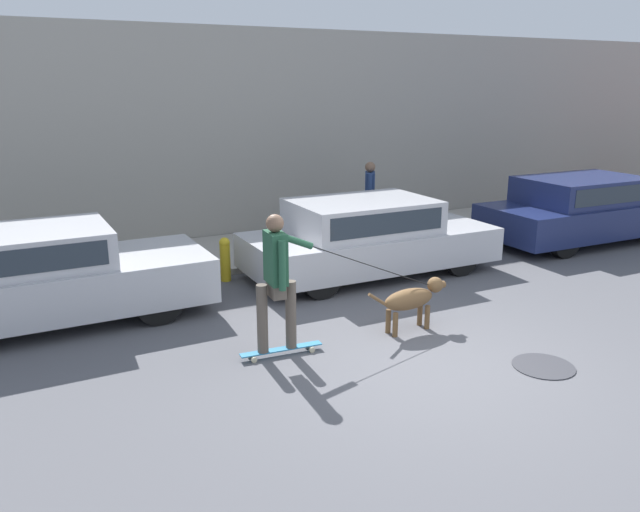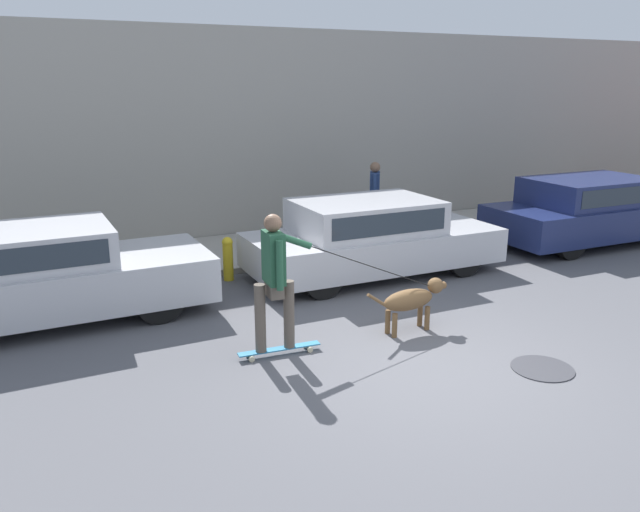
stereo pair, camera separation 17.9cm
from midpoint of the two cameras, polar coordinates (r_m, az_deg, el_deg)
ground_plane at (r=7.52m, az=9.14°, el=-9.84°), size 36.00×36.00×0.00m
back_wall at (r=13.22m, az=-8.84°, el=10.81°), size 32.00×0.30×4.28m
sidewalk_curb at (r=12.26m, az=-6.39°, el=0.60°), size 30.00×2.48×0.11m
parked_car_0 at (r=9.27m, az=-25.02°, el=-1.91°), size 4.54×1.84×1.33m
parked_car_1 at (r=10.67m, az=3.92°, el=1.65°), size 4.32×1.79×1.31m
parked_car_2 at (r=14.01m, az=22.71°, el=3.93°), size 4.53×1.87×1.35m
dog at (r=8.34m, az=7.83°, el=-3.90°), size 1.26×0.33×0.68m
skateboarder at (r=7.33m, az=-4.64°, el=-1.90°), size 2.78×0.54×1.75m
pedestrian_with_bag at (r=12.64m, az=4.15°, el=5.41°), size 0.41×0.58×1.57m
manhole_cover at (r=7.80m, az=19.13°, el=-9.50°), size 0.71×0.71×0.01m
fire_hydrant at (r=10.47m, az=-9.16°, el=-0.19°), size 0.18×0.18×0.74m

